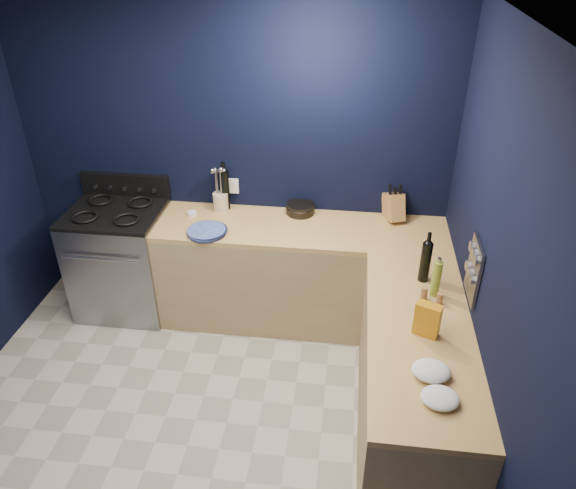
% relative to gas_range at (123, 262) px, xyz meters
% --- Properties ---
extents(floor, '(3.50, 3.50, 0.02)m').
position_rel_gas_range_xyz_m(floor, '(0.93, -1.42, -0.47)').
color(floor, '#AFA999').
rests_on(floor, ground).
extents(ceiling, '(3.50, 3.50, 0.02)m').
position_rel_gas_range_xyz_m(ceiling, '(0.93, -1.42, 2.15)').
color(ceiling, silver).
rests_on(ceiling, ground).
extents(wall_back, '(3.50, 0.02, 2.60)m').
position_rel_gas_range_xyz_m(wall_back, '(0.93, 0.34, 0.84)').
color(wall_back, black).
rests_on(wall_back, ground).
extents(wall_right, '(0.02, 3.50, 2.60)m').
position_rel_gas_range_xyz_m(wall_right, '(2.69, -1.42, 0.84)').
color(wall_right, black).
rests_on(wall_right, ground).
extents(cab_back, '(2.30, 0.63, 0.86)m').
position_rel_gas_range_xyz_m(cab_back, '(1.53, 0.02, -0.03)').
color(cab_back, tan).
rests_on(cab_back, floor).
extents(top_back, '(2.30, 0.63, 0.04)m').
position_rel_gas_range_xyz_m(top_back, '(1.53, 0.02, 0.42)').
color(top_back, olive).
rests_on(top_back, cab_back).
extents(cab_right, '(0.63, 1.67, 0.86)m').
position_rel_gas_range_xyz_m(cab_right, '(2.37, -1.13, -0.03)').
color(cab_right, tan).
rests_on(cab_right, floor).
extents(top_right, '(0.63, 1.67, 0.04)m').
position_rel_gas_range_xyz_m(top_right, '(2.37, -1.13, 0.42)').
color(top_right, olive).
rests_on(top_right, cab_right).
extents(gas_range, '(0.76, 0.66, 0.92)m').
position_rel_gas_range_xyz_m(gas_range, '(0.00, 0.00, 0.00)').
color(gas_range, gray).
rests_on(gas_range, floor).
extents(oven_door, '(0.59, 0.02, 0.42)m').
position_rel_gas_range_xyz_m(oven_door, '(0.00, -0.32, -0.01)').
color(oven_door, black).
rests_on(oven_door, gas_range).
extents(cooktop, '(0.76, 0.66, 0.03)m').
position_rel_gas_range_xyz_m(cooktop, '(0.00, 0.00, 0.48)').
color(cooktop, black).
rests_on(cooktop, gas_range).
extents(backguard, '(0.76, 0.06, 0.20)m').
position_rel_gas_range_xyz_m(backguard, '(0.00, 0.30, 0.58)').
color(backguard, black).
rests_on(backguard, gas_range).
extents(spice_panel, '(0.02, 0.28, 0.38)m').
position_rel_gas_range_xyz_m(spice_panel, '(2.67, -0.87, 0.72)').
color(spice_panel, gray).
rests_on(spice_panel, wall_right).
extents(wall_outlet, '(0.09, 0.02, 0.13)m').
position_rel_gas_range_xyz_m(wall_outlet, '(0.93, 0.32, 0.62)').
color(wall_outlet, white).
rests_on(wall_outlet, wall_back).
extents(plate_stack, '(0.30, 0.30, 0.04)m').
position_rel_gas_range_xyz_m(plate_stack, '(0.82, -0.18, 0.46)').
color(plate_stack, '#323DA0').
rests_on(plate_stack, top_back).
extents(ramekin, '(0.10, 0.10, 0.03)m').
position_rel_gas_range_xyz_m(ramekin, '(0.62, 0.10, 0.46)').
color(ramekin, white).
rests_on(ramekin, top_back).
extents(utensil_crock, '(0.13, 0.13, 0.15)m').
position_rel_gas_range_xyz_m(utensil_crock, '(0.84, 0.22, 0.52)').
color(utensil_crock, '#EEE6C2').
rests_on(utensil_crock, top_back).
extents(wine_bottle_back, '(0.11, 0.11, 0.33)m').
position_rel_gas_range_xyz_m(wine_bottle_back, '(0.87, 0.25, 0.61)').
color(wine_bottle_back, black).
rests_on(wine_bottle_back, top_back).
extents(lemon_basket, '(0.26, 0.26, 0.09)m').
position_rel_gas_range_xyz_m(lemon_basket, '(1.50, 0.24, 0.48)').
color(lemon_basket, black).
rests_on(lemon_basket, top_back).
extents(knife_block, '(0.20, 0.28, 0.27)m').
position_rel_gas_range_xyz_m(knife_block, '(2.25, 0.25, 0.55)').
color(knife_block, olive).
rests_on(knife_block, top_back).
extents(wine_bottle_right, '(0.09, 0.09, 0.29)m').
position_rel_gas_range_xyz_m(wine_bottle_right, '(2.42, -0.60, 0.58)').
color(wine_bottle_right, black).
rests_on(wine_bottle_right, top_right).
extents(oil_bottle, '(0.07, 0.07, 0.25)m').
position_rel_gas_range_xyz_m(oil_bottle, '(2.48, -0.76, 0.57)').
color(oil_bottle, olive).
rests_on(oil_bottle, top_right).
extents(spice_jar_near, '(0.05, 0.05, 0.09)m').
position_rel_gas_range_xyz_m(spice_jar_near, '(2.40, -0.82, 0.49)').
color(spice_jar_near, olive).
rests_on(spice_jar_near, top_right).
extents(spice_jar_far, '(0.05, 0.05, 0.08)m').
position_rel_gas_range_xyz_m(spice_jar_far, '(2.50, -0.85, 0.48)').
color(spice_jar_far, olive).
rests_on(spice_jar_far, top_right).
extents(crouton_bag, '(0.16, 0.12, 0.21)m').
position_rel_gas_range_xyz_m(crouton_bag, '(2.39, -1.16, 0.55)').
color(crouton_bag, '#AC320F').
rests_on(crouton_bag, top_right).
extents(towel_front, '(0.26, 0.24, 0.07)m').
position_rel_gas_range_xyz_m(towel_front, '(2.38, -1.50, 0.48)').
color(towel_front, white).
rests_on(towel_front, top_right).
extents(towel_end, '(0.25, 0.24, 0.06)m').
position_rel_gas_range_xyz_m(towel_end, '(2.41, -1.68, 0.47)').
color(towel_end, white).
rests_on(towel_end, top_right).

